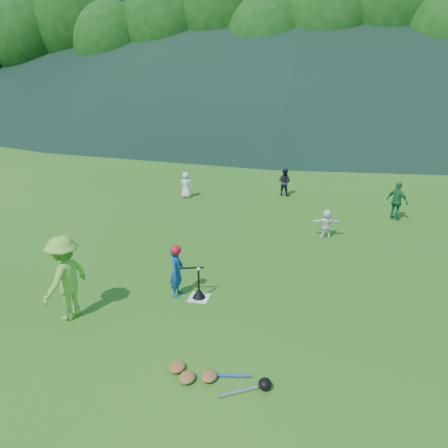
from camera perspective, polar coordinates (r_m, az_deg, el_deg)
name	(u,v)px	position (r m, az deg, el deg)	size (l,w,h in m)	color
ground	(199,298)	(10.07, -3.28, -9.64)	(120.00, 120.00, 0.00)	#215814
home_plate	(199,298)	(10.06, -3.28, -9.60)	(0.45, 0.45, 0.02)	silver
baseball	(198,269)	(9.72, -3.36, -5.87)	(0.08, 0.08, 0.08)	white
batter_child	(177,271)	(9.96, -6.19, -6.15)	(0.44, 0.29, 1.21)	navy
adult_coach	(65,278)	(9.52, -20.02, -6.62)	(1.17, 0.67, 1.81)	#6EBB37
fielder_a	(186,185)	(17.31, -4.99, 5.11)	(0.50, 0.33, 1.03)	silver
fielder_b	(284,182)	(17.71, 7.87, 5.48)	(0.54, 0.42, 1.11)	black
fielder_c	(397,201)	(15.80, 21.67, 2.77)	(0.77, 0.32, 1.31)	#1D6333
fielder_d	(326,224)	(13.59, 13.24, 0.06)	(0.83, 0.26, 0.90)	white
batting_tee	(199,293)	(10.00, -3.29, -9.00)	(0.30, 0.30, 0.68)	black
batter_gear	(177,251)	(9.75, -6.16, -3.57)	(0.73, 0.27, 0.57)	red
equipment_pile	(209,376)	(7.78, -1.98, -19.25)	(1.80, 0.70, 0.19)	olive
outfield_fence	(296,120)	(36.70, 9.32, 13.23)	(70.07, 0.08, 1.33)	gray
tree_line	(308,24)	(42.37, 10.91, 24.23)	(70.04, 11.40, 14.82)	#382314
distant_hills	(281,6)	(91.29, 7.43, 26.35)	(155.00, 140.00, 32.00)	black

